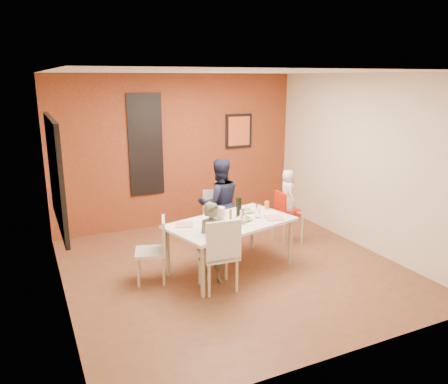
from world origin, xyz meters
name	(u,v)px	position (x,y,z in m)	size (l,w,h in m)	color
ground	(233,268)	(0.00, 0.00, 0.00)	(4.50, 4.50, 0.00)	brown
ceiling	(234,72)	(0.00, 0.00, 2.70)	(4.50, 4.50, 0.02)	white
wall_back	(178,151)	(0.00, 2.25, 1.35)	(4.50, 0.02, 2.70)	#ECE2C3
wall_front	(345,225)	(0.00, -2.25, 1.35)	(4.50, 0.02, 2.70)	#ECE2C3
wall_left	(56,194)	(-2.25, 0.00, 1.35)	(0.02, 4.50, 2.70)	#ECE2C3
wall_right	(363,162)	(2.25, 0.00, 1.35)	(0.02, 4.50, 2.70)	#ECE2C3
brick_accent_wall	(178,151)	(0.00, 2.23, 1.35)	(4.50, 0.02, 2.70)	maroon
picture_window_frame	(55,173)	(-2.22, 0.20, 1.55)	(0.05, 1.70, 1.30)	black
picture_window_pane	(57,173)	(-2.21, 0.20, 1.55)	(0.02, 1.55, 1.15)	black
glassblock_strip	(146,145)	(-0.60, 2.21, 1.50)	(0.55, 0.03, 1.70)	silver
glassblock_surround	(146,145)	(-0.60, 2.21, 1.50)	(0.60, 0.03, 1.76)	black
art_print_frame	(239,131)	(1.20, 2.21, 1.65)	(0.54, 0.03, 0.64)	black
art_print_canvas	(239,131)	(1.20, 2.19, 1.65)	(0.44, 0.01, 0.54)	orange
dining_table	(231,226)	(-0.05, -0.02, 0.65)	(1.89, 1.34, 0.71)	white
chair_near	(220,251)	(-0.45, -0.55, 0.54)	(0.48, 0.48, 0.97)	silver
chair_far	(215,214)	(0.21, 1.09, 0.47)	(0.50, 0.50, 0.85)	silver
chair_left	(156,247)	(-1.08, 0.09, 0.48)	(0.50, 0.50, 0.86)	silver
high_chair	(285,213)	(1.17, 0.48, 0.53)	(0.38, 0.38, 0.89)	red
child_near	(213,244)	(-0.44, -0.30, 0.55)	(0.40, 0.26, 1.10)	brown
child_far	(219,203)	(0.18, 0.86, 0.71)	(0.69, 0.54, 1.43)	black
toddler	(287,192)	(1.19, 0.48, 0.88)	(0.35, 0.22, 0.71)	silver
plate_near_left	(225,233)	(-0.31, -0.41, 0.72)	(0.21, 0.21, 0.01)	white
plate_far_mid	(223,214)	(-0.02, 0.30, 0.72)	(0.22, 0.22, 0.01)	white
plate_near_right	(274,218)	(0.56, -0.16, 0.72)	(0.24, 0.24, 0.01)	silver
plate_far_left	(184,225)	(-0.68, 0.10, 0.72)	(0.23, 0.23, 0.01)	silver
salad_bowl_a	(245,219)	(0.15, -0.07, 0.74)	(0.19, 0.19, 0.05)	white
salad_bowl_b	(247,211)	(0.34, 0.25, 0.74)	(0.21, 0.21, 0.05)	white
wine_bottle	(239,207)	(0.14, 0.10, 0.86)	(0.08, 0.08, 0.29)	black
wine_glass_a	(243,217)	(0.05, -0.18, 0.81)	(0.07, 0.07, 0.20)	white
wine_glass_b	(258,211)	(0.37, -0.02, 0.81)	(0.07, 0.07, 0.19)	white
paper_towel_roll	(220,217)	(-0.28, -0.18, 0.85)	(0.12, 0.12, 0.27)	white
condiment_red	(243,215)	(0.14, -0.02, 0.79)	(0.04, 0.04, 0.15)	red
condiment_green	(240,213)	(0.14, 0.08, 0.78)	(0.03, 0.03, 0.12)	#2F7A28
condiment_brown	(231,214)	(0.00, 0.08, 0.78)	(0.04, 0.04, 0.14)	brown
sippy_cup	(267,205)	(0.70, 0.27, 0.77)	(0.07, 0.07, 0.12)	orange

